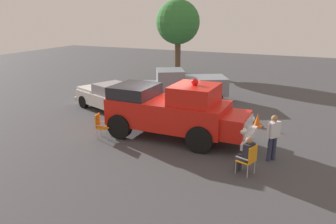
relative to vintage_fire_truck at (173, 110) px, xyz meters
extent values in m
plane|color=#424244|center=(-0.64, -0.62, -1.20)|extent=(60.00, 60.00, 0.00)
cylinder|color=black|center=(-1.00, 1.52, -0.68)|extent=(0.32, 1.04, 1.04)
cylinder|color=black|center=(1.00, 1.51, -0.68)|extent=(0.32, 1.04, 1.04)
cylinder|color=black|center=(-1.01, -1.98, -0.68)|extent=(0.32, 1.04, 1.04)
cylinder|color=black|center=(0.99, -1.99, -0.68)|extent=(0.32, 1.04, 1.04)
cube|color=red|center=(0.00, -0.23, -0.15)|extent=(2.11, 4.91, 1.10)
cube|color=red|center=(0.01, 2.62, -0.28)|extent=(1.76, 0.90, 0.84)
cube|color=red|center=(0.00, 0.92, 0.75)|extent=(1.90, 1.71, 0.76)
cube|color=#232328|center=(0.00, -1.78, 0.60)|extent=(1.96, 1.71, 0.60)
cube|color=silver|center=(0.01, 3.07, -0.28)|extent=(1.44, 0.12, 0.64)
cube|color=silver|center=(0.01, 3.17, -0.70)|extent=(2.24, 0.21, 0.24)
sphere|color=white|center=(-0.77, 3.07, -0.20)|extent=(0.26, 0.26, 0.26)
sphere|color=white|center=(0.79, 3.06, -0.20)|extent=(0.26, 0.26, 0.26)
sphere|color=red|center=(0.00, 0.92, 1.25)|extent=(0.28, 0.28, 0.28)
cylinder|color=black|center=(-2.14, -6.28, -0.86)|extent=(0.49, 0.73, 0.68)
cylinder|color=black|center=(-3.66, -5.68, -0.86)|extent=(0.49, 0.73, 0.68)
cylinder|color=black|center=(-1.08, -3.58, -0.86)|extent=(0.49, 0.73, 0.68)
cylinder|color=black|center=(-2.61, -2.98, -0.86)|extent=(0.49, 0.73, 0.68)
cube|color=white|center=(-2.37, -4.63, -0.58)|extent=(3.20, 4.57, 0.64)
cube|color=white|center=(-2.90, -5.98, -0.22)|extent=(2.04, 1.90, 0.20)
cube|color=#99999E|center=(-2.26, -4.35, -0.02)|extent=(2.14, 2.34, 0.56)
cube|color=silver|center=(-3.17, -6.66, -0.80)|extent=(1.83, 0.84, 0.20)
cylinder|color=black|center=(-4.20, -2.57, -0.80)|extent=(0.63, 0.83, 0.80)
cylinder|color=black|center=(-5.73, -3.43, -0.80)|extent=(0.63, 0.83, 0.80)
cylinder|color=black|center=(-5.71, 0.13, -0.80)|extent=(0.63, 0.83, 0.80)
cylinder|color=black|center=(-7.24, -0.73, -0.80)|extent=(0.63, 0.83, 0.80)
cube|color=gray|center=(-6.18, -0.82, -0.25)|extent=(2.98, 3.28, 1.00)
cube|color=gray|center=(-5.26, -2.48, 0.00)|extent=(2.30, 2.19, 1.40)
cube|color=gray|center=(-4.72, -3.44, -0.38)|extent=(1.92, 1.61, 0.64)
cylinder|color=#B7BABF|center=(2.17, 3.16, -0.98)|extent=(0.04, 0.04, 0.44)
cylinder|color=#B7BABF|center=(1.76, 3.31, -0.98)|extent=(0.04, 0.04, 0.44)
cylinder|color=#B7BABF|center=(2.32, 3.58, -0.98)|extent=(0.04, 0.04, 0.44)
cylinder|color=#B7BABF|center=(1.91, 3.73, -0.98)|extent=(0.04, 0.04, 0.44)
cube|color=orange|center=(2.04, 3.45, -0.74)|extent=(0.61, 0.61, 0.04)
cube|color=orange|center=(2.12, 3.67, -0.46)|extent=(0.47, 0.20, 0.56)
cube|color=#B7BABF|center=(2.27, 3.37, -0.58)|extent=(0.18, 0.43, 0.03)
cube|color=#B7BABF|center=(1.81, 3.53, -0.58)|extent=(0.18, 0.43, 0.03)
cylinder|color=#B7BABF|center=(-0.48, -2.34, -0.98)|extent=(0.04, 0.04, 0.44)
cylinder|color=#B7BABF|center=(-0.88, -2.18, -0.98)|extent=(0.04, 0.04, 0.44)
cylinder|color=#B7BABF|center=(-0.31, -1.94, -0.98)|extent=(0.04, 0.04, 0.44)
cylinder|color=#B7BABF|center=(-0.72, -1.77, -0.98)|extent=(0.04, 0.04, 0.44)
cube|color=orange|center=(-0.60, -2.06, -0.74)|extent=(0.62, 0.62, 0.04)
cube|color=orange|center=(-0.51, -1.84, -0.46)|extent=(0.46, 0.22, 0.56)
cube|color=#B7BABF|center=(-0.37, -2.15, -0.58)|extent=(0.20, 0.42, 0.03)
cube|color=#B7BABF|center=(-0.82, -1.97, -0.58)|extent=(0.20, 0.42, 0.03)
cylinder|color=#B7BABF|center=(0.97, -2.47, -0.98)|extent=(0.03, 0.03, 0.44)
cylinder|color=#B7BABF|center=(1.39, -2.36, -0.98)|extent=(0.03, 0.03, 0.44)
cylinder|color=#B7BABF|center=(1.08, -2.90, -0.98)|extent=(0.03, 0.03, 0.44)
cylinder|color=#B7BABF|center=(1.51, -2.78, -0.98)|extent=(0.03, 0.03, 0.44)
cube|color=orange|center=(1.24, -2.63, -0.74)|extent=(0.59, 0.59, 0.04)
cube|color=orange|center=(1.30, -2.86, -0.46)|extent=(0.47, 0.16, 0.56)
cube|color=#B7BABF|center=(1.00, -2.69, -0.58)|extent=(0.15, 0.43, 0.03)
cube|color=#B7BABF|center=(1.47, -2.57, -0.58)|extent=(0.15, 0.43, 0.03)
cylinder|color=#383842|center=(2.04, 3.16, -0.97)|extent=(0.17, 0.17, 0.45)
cylinder|color=#383842|center=(1.85, 3.23, -0.97)|extent=(0.17, 0.17, 0.45)
cube|color=#383842|center=(2.09, 3.31, -0.69)|extent=(0.29, 0.46, 0.13)
cube|color=#383842|center=(1.91, 3.38, -0.69)|extent=(0.29, 0.46, 0.13)
cube|color=#26262D|center=(2.07, 3.53, -0.39)|extent=(0.45, 0.34, 0.54)
sphere|color=#9E704C|center=(2.06, 3.51, -0.02)|extent=(0.28, 0.28, 0.22)
cylinder|color=#2D334C|center=(0.52, 4.14, -0.76)|extent=(0.21, 0.21, 0.88)
cylinder|color=#2D334C|center=(0.70, 4.01, -0.76)|extent=(0.21, 0.21, 0.88)
cube|color=silver|center=(0.61, 4.07, -0.04)|extent=(0.49, 0.46, 0.56)
cylinder|color=silver|center=(0.39, 4.23, -0.10)|extent=(0.14, 0.14, 0.60)
cylinder|color=silver|center=(0.83, 3.91, -0.10)|extent=(0.14, 0.14, 0.60)
sphere|color=#9E704C|center=(0.61, 4.07, 0.36)|extent=(0.32, 0.32, 0.23)
cylinder|color=brown|center=(-14.47, -5.88, 0.29)|extent=(0.50, 0.50, 2.98)
sphere|color=#317534|center=(-14.47, -5.88, 3.07)|extent=(3.67, 3.67, 3.67)
cube|color=orange|center=(-2.82, 2.99, -1.18)|extent=(0.40, 0.40, 0.04)
cone|color=orange|center=(-2.82, 2.99, -0.86)|extent=(0.32, 0.32, 0.60)
camera|label=1|loc=(12.06, 5.22, 3.88)|focal=35.65mm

